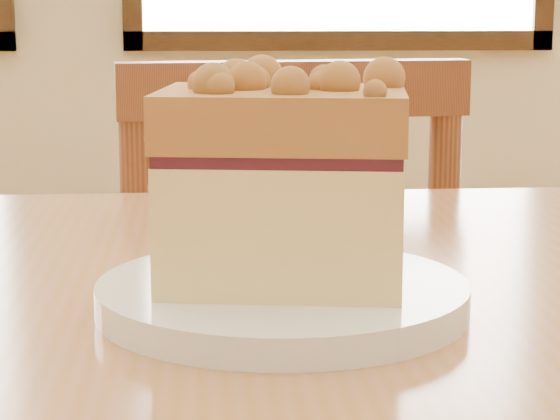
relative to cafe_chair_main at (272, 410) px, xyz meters
name	(u,v)px	position (x,y,z in m)	size (l,w,h in m)	color
cafe_chair_main	(272,410)	(0.00, 0.00, 0.00)	(0.44, 0.44, 0.88)	brown
plate	(282,298)	(-0.02, -0.63, 0.32)	(0.21, 0.21, 0.02)	white
cake_slice	(280,179)	(-0.02, -0.63, 0.38)	(0.16, 0.12, 0.13)	#FFE390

